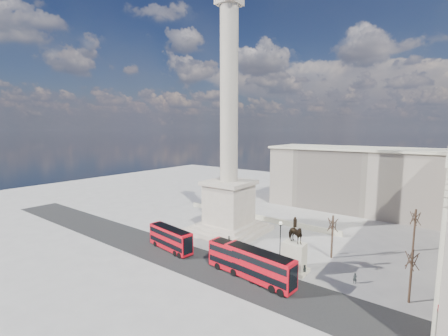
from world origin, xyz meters
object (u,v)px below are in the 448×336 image
Objects in this scene: red_bus_a at (171,238)px; red_bus_c at (241,260)px; pedestrian_walking at (355,278)px; pedestrian_crossing at (229,240)px; victorian_lamp at (280,237)px; equestrian_statue at (294,252)px; nelsons_column at (229,170)px; red_bus_b at (259,266)px; pedestrian_standing at (304,270)px.

red_bus_c is (14.87, -0.03, 0.12)m from red_bus_a.
pedestrian_crossing is (-22.15, 0.76, 0.14)m from pedestrian_walking.
victorian_lamp is 12.45m from pedestrian_walking.
red_bus_c is 11.39m from pedestrian_crossing.
red_bus_c is 1.26× the size of equestrian_statue.
equestrian_statue is 5.62× the size of pedestrian_walking.
red_bus_b is at bearing -42.54° from nelsons_column.
equestrian_statue reaches higher than victorian_lamp.
red_bus_a is 14.87m from red_bus_c.
red_bus_b reaches higher than pedestrian_walking.
equestrian_statue reaches higher than red_bus_a.
pedestrian_standing is at bearing -138.02° from pedestrian_crossing.
victorian_lamp is at bearing -56.82° from pedestrian_standing.
red_bus_c reaches higher than pedestrian_walking.
equestrian_statue reaches higher than pedestrian_walking.
red_bus_a is at bearing -174.72° from pedestrian_walking.
red_bus_a is 1.61× the size of victorian_lamp.
nelsons_column is 24.98m from pedestrian_standing.
equestrian_statue is at bearing -177.28° from pedestrian_walking.
red_bus_b reaches higher than red_bus_a.
pedestrian_walking is at bearing 21.88° from red_bus_a.
victorian_lamp reaches higher than pedestrian_crossing.
equestrian_statue is at bearing -138.59° from pedestrian_crossing.
victorian_lamp is at bearing 103.89° from red_bus_b.
victorian_lamp is 4.12× the size of pedestrian_standing.
red_bus_b is 1.05× the size of red_bus_c.
pedestrian_standing is (1.72, -0.14, -2.18)m from equestrian_statue.
victorian_lamp is (2.16, 8.47, 1.48)m from red_bus_c.
pedestrian_standing is (22.47, 5.42, -1.35)m from red_bus_a.
red_bus_a is 6.75× the size of pedestrian_walking.
equestrian_statue is at bearing 22.89° from red_bus_a.
red_bus_b is at bearing -153.81° from pedestrian_walking.
equestrian_statue reaches higher than red_bus_c.
victorian_lamp is (14.58, -5.65, -9.21)m from nelsons_column.
red_bus_c reaches higher than pedestrian_crossing.
red_bus_b is 6.23× the size of pedestrian_crossing.
victorian_lamp is at bearing 79.70° from red_bus_c.
pedestrian_crossing is (-13.84, 2.44, -2.05)m from equestrian_statue.
red_bus_c reaches higher than red_bus_a.
red_bus_c is at bearing -136.45° from equestrian_statue.
pedestrian_crossing is at bearing 169.32° from pedestrian_walking.
red_bus_a is at bearing -164.99° from equestrian_statue.
red_bus_a is 29.98m from pedestrian_walking.
red_bus_a is 1.20× the size of equestrian_statue.
victorian_lamp is at bearing -21.17° from nelsons_column.
red_bus_a is 0.95× the size of red_bus_c.
equestrian_statue is at bearing -24.96° from nelsons_column.
red_bus_c is at bearing -173.85° from pedestrian_crossing.
red_bus_c is at bearing -161.58° from pedestrian_walking.
red_bus_b is at bearing -82.53° from victorian_lamp.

